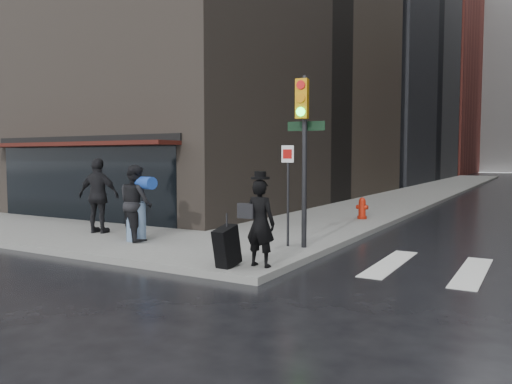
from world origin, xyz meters
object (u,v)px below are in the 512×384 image
Objects in this scene: man_overcoat at (253,226)px; man_greycoat at (99,196)px; traffic_light at (302,137)px; fire_hydrant at (362,209)px; man_jeans at (136,203)px.

man_greycoat is at bearing -12.96° from man_overcoat.
traffic_light is at bearing -87.06° from man_overcoat.
fire_hydrant is (5.29, 6.69, -0.71)m from man_greycoat.
man_overcoat is 2.55× the size of fire_hydrant.
traffic_light is at bearing -139.89° from man_jeans.
man_greycoat is at bearing -128.36° from fire_hydrant.
man_greycoat is 8.56m from fire_hydrant.
fire_hydrant is at bearing -84.34° from man_overcoat.
man_jeans is 1.85m from man_greycoat.
man_jeans is 0.92× the size of man_greycoat.
man_overcoat is 0.97× the size of man_jeans.
man_jeans is at bearing -116.14° from fire_hydrant.
man_greycoat is 6.02m from traffic_light.
man_overcoat is 2.87m from traffic_light.
man_jeans is (-4.03, 1.11, 0.18)m from man_overcoat.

